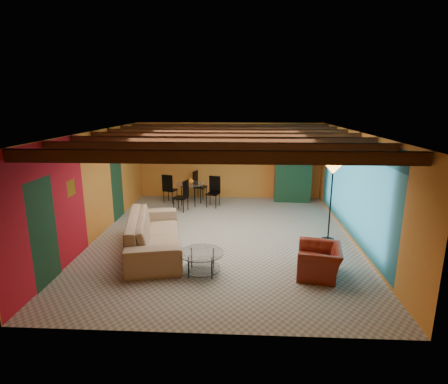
# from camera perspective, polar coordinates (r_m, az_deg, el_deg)

# --- Properties ---
(room) EXTENTS (6.52, 8.01, 2.71)m
(room) POSITION_cam_1_polar(r_m,az_deg,el_deg) (8.88, -0.03, 7.46)
(room) COLOR gray
(room) RESTS_ON ground
(sofa) EXTENTS (1.77, 3.12, 0.86)m
(sofa) POSITION_cam_1_polar(r_m,az_deg,el_deg) (8.53, -11.05, -6.46)
(sofa) COLOR #8F745C
(sofa) RESTS_ON ground
(armchair) EXTENTS (1.00, 1.09, 0.62)m
(armchair) POSITION_cam_1_polar(r_m,az_deg,el_deg) (7.52, 14.91, -10.55)
(armchair) COLOR maroon
(armchair) RESTS_ON ground
(coffee_table) EXTENTS (0.92, 0.92, 0.47)m
(coffee_table) POSITION_cam_1_polar(r_m,az_deg,el_deg) (7.41, -3.63, -11.14)
(coffee_table) COLOR silver
(coffee_table) RESTS_ON ground
(dining_table) EXTENTS (2.44, 2.44, 1.02)m
(dining_table) POSITION_cam_1_polar(r_m,az_deg,el_deg) (12.13, -5.27, 0.33)
(dining_table) COLOR silver
(dining_table) RESTS_ON ground
(armoire) EXTENTS (1.24, 0.67, 2.12)m
(armoire) POSITION_cam_1_polar(r_m,az_deg,el_deg) (12.73, 10.79, 3.32)
(armoire) COLOR maroon
(armoire) RESTS_ON ground
(floor_lamp) EXTENTS (0.52, 0.52, 1.94)m
(floor_lamp) POSITION_cam_1_polar(r_m,az_deg,el_deg) (9.21, 16.61, -1.72)
(floor_lamp) COLOR black
(floor_lamp) RESTS_ON ground
(ceiling_fan) EXTENTS (1.50, 1.50, 0.44)m
(ceiling_fan) POSITION_cam_1_polar(r_m,az_deg,el_deg) (8.77, -0.07, 7.37)
(ceiling_fan) COLOR #472614
(ceiling_fan) RESTS_ON ceiling
(painting) EXTENTS (1.05, 0.03, 0.65)m
(painting) POSITION_cam_1_polar(r_m,az_deg,el_deg) (12.85, -3.16, 6.31)
(painting) COLOR black
(painting) RESTS_ON wall_back
(potted_plant) EXTENTS (0.51, 0.45, 0.51)m
(potted_plant) POSITION_cam_1_polar(r_m,az_deg,el_deg) (12.56, 11.07, 9.22)
(potted_plant) COLOR #26661E
(potted_plant) RESTS_ON armoire
(vase) EXTENTS (0.22, 0.22, 0.20)m
(vase) POSITION_cam_1_polar(r_m,az_deg,el_deg) (12.00, -5.34, 3.17)
(vase) COLOR orange
(vase) RESTS_ON dining_table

